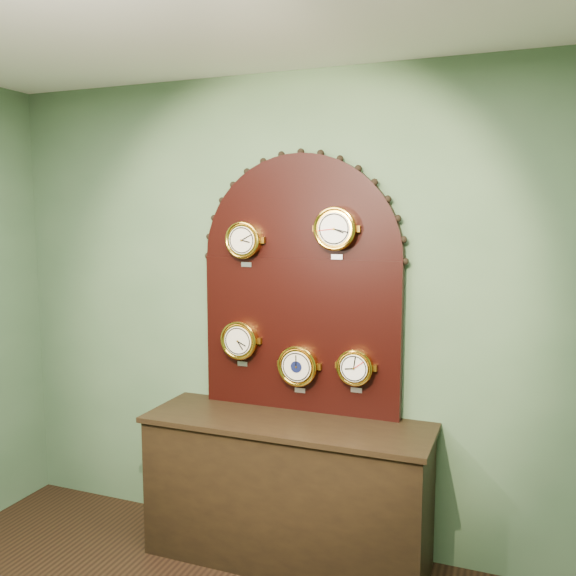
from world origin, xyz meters
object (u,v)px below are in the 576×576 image
at_px(roman_clock, 244,240).
at_px(barometer, 298,366).
at_px(shop_counter, 287,493).
at_px(display_board, 300,276).
at_px(hygrometer, 240,340).
at_px(arabic_clock, 335,229).
at_px(tide_clock, 355,367).

xyz_separation_m(roman_clock, barometer, (0.34, -0.00, -0.72)).
relative_size(shop_counter, display_board, 1.05).
height_order(display_board, hygrometer, display_board).
bearing_deg(barometer, arabic_clock, 0.01).
height_order(display_board, barometer, display_board).
bearing_deg(hygrometer, display_board, 10.47).
bearing_deg(hygrometer, arabic_clock, -0.02).
distance_m(arabic_clock, tide_clock, 0.78).
height_order(shop_counter, roman_clock, roman_clock).
height_order(shop_counter, hygrometer, hygrometer).
height_order(shop_counter, barometer, barometer).
bearing_deg(hygrometer, barometer, -0.04).
distance_m(barometer, tide_clock, 0.34).
distance_m(shop_counter, hygrometer, 0.92).
distance_m(arabic_clock, hygrometer, 0.89).
relative_size(roman_clock, tide_clock, 1.04).
distance_m(roman_clock, arabic_clock, 0.56).
xyz_separation_m(roman_clock, tide_clock, (0.68, 0.00, -0.70)).
xyz_separation_m(shop_counter, arabic_clock, (0.23, 0.15, 1.50)).
bearing_deg(shop_counter, barometer, 85.63).
bearing_deg(tide_clock, shop_counter, -156.42).
relative_size(display_board, arabic_clock, 5.21).
distance_m(shop_counter, roman_clock, 1.48).
xyz_separation_m(barometer, tide_clock, (0.34, 0.00, 0.02)).
bearing_deg(display_board, barometer, -80.12).
bearing_deg(roman_clock, shop_counter, -24.97).
distance_m(shop_counter, tide_clock, 0.83).
bearing_deg(barometer, roman_clock, 179.89).
distance_m(shop_counter, barometer, 0.73).
bearing_deg(barometer, hygrometer, 179.96).
xyz_separation_m(display_board, hygrometer, (-0.36, -0.07, -0.39)).
distance_m(hygrometer, barometer, 0.39).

